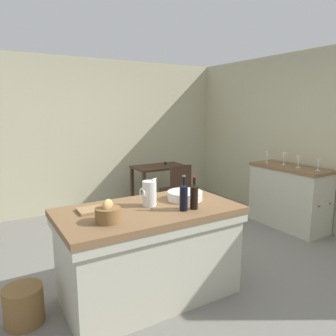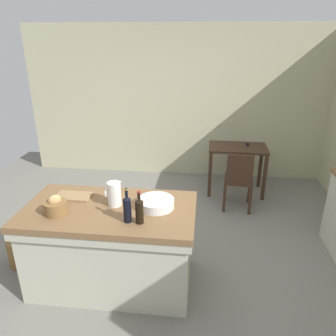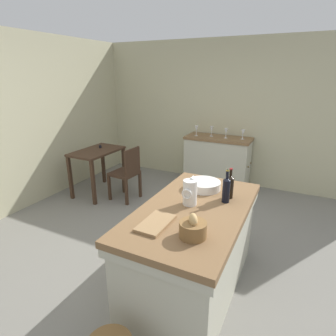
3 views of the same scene
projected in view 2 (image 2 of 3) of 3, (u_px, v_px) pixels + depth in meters
ground_plane at (157, 257)px, 3.74m from camera, size 6.76×6.76×0.00m
wall_back at (177, 103)px, 5.65m from camera, size 5.32×0.12×2.60m
island_table at (112, 243)px, 3.21m from camera, size 1.64×0.90×0.86m
writing_desk at (237, 154)px, 5.12m from camera, size 0.91×0.57×0.82m
wooden_chair at (239, 179)px, 4.62m from camera, size 0.43×0.43×0.89m
pitcher at (114, 194)px, 3.07m from camera, size 0.17×0.13×0.28m
wash_bowl at (156, 203)px, 3.06m from camera, size 0.35×0.35×0.08m
bread_basket at (56, 207)px, 2.93m from camera, size 0.21×0.21×0.19m
cutting_board at (74, 196)px, 3.25m from camera, size 0.36×0.21×0.02m
wine_bottle_dark at (139, 210)px, 2.77m from camera, size 0.07×0.07×0.30m
wine_bottle_amber at (127, 208)px, 2.78m from camera, size 0.07×0.07×0.32m
wicker_hamper at (23, 251)px, 3.59m from camera, size 0.32×0.32×0.32m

